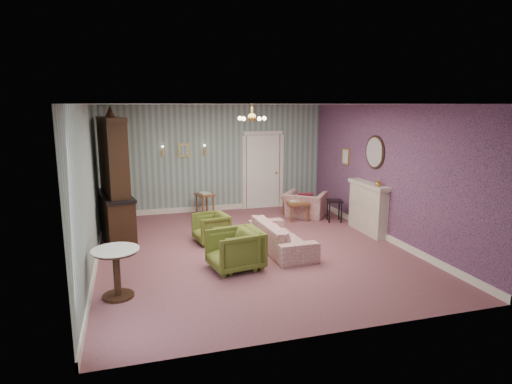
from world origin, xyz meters
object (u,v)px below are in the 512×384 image
object	(u,v)px
wingback_chair	(305,200)
fireplace	(368,208)
pedestal_table	(117,273)
sofa_chintz	(281,231)
side_table_black	(334,211)
olive_chair_c	(211,227)
olive_chair_a	(232,249)
olive_chair_b	(239,247)
coffee_table	(295,209)
dresser	(113,176)

from	to	relation	value
wingback_chair	fireplace	size ratio (longest dim) A/B	0.71
pedestal_table	wingback_chair	bearing A→B (deg)	38.73
sofa_chintz	fireplace	bearing A→B (deg)	-77.61
fireplace	side_table_black	bearing A→B (deg)	105.53
olive_chair_c	fireplace	size ratio (longest dim) A/B	0.49
olive_chair_a	fireplace	distance (m)	3.77
olive_chair_b	sofa_chintz	distance (m)	1.28
fireplace	pedestal_table	world-z (taller)	fireplace
olive_chair_a	wingback_chair	distance (m)	4.11
sofa_chintz	coffee_table	size ratio (longest dim) A/B	2.09
wingback_chair	side_table_black	size ratio (longest dim) A/B	1.80
olive_chair_c	wingback_chair	distance (m)	3.12
olive_chair_b	pedestal_table	bearing A→B (deg)	-78.61
sofa_chintz	dresser	size ratio (longest dim) A/B	0.70
fireplace	side_table_black	xyz separation A→B (m)	(-0.30, 1.07, -0.30)
sofa_chintz	pedestal_table	bearing A→B (deg)	111.75
dresser	pedestal_table	xyz separation A→B (m)	(0.07, -3.00, -1.01)
olive_chair_a	pedestal_table	xyz separation A→B (m)	(-1.93, -0.62, -0.00)
sofa_chintz	pedestal_table	size ratio (longest dim) A/B	2.54
olive_chair_b	sofa_chintz	size ratio (longest dim) A/B	0.40
wingback_chair	coffee_table	size ratio (longest dim) A/B	1.05
sofa_chintz	side_table_black	xyz separation A→B (m)	(2.01, 1.67, -0.11)
sofa_chintz	wingback_chair	xyz separation A→B (m)	(1.50, 2.33, 0.05)
olive_chair_b	side_table_black	bearing A→B (deg)	121.59
olive_chair_c	pedestal_table	bearing A→B (deg)	-48.89
olive_chair_b	wingback_chair	size ratio (longest dim) A/B	0.79
olive_chair_c	fireplace	bearing A→B (deg)	75.89
side_table_black	fireplace	bearing A→B (deg)	-74.47
wingback_chair	pedestal_table	distance (m)	5.94
coffee_table	olive_chair_c	bearing A→B (deg)	-150.44
olive_chair_c	coffee_table	size ratio (longest dim) A/B	0.73
dresser	fireplace	world-z (taller)	dresser
side_table_black	olive_chair_b	bearing A→B (deg)	-142.00
olive_chair_b	pedestal_table	distance (m)	2.18
olive_chair_a	dresser	size ratio (longest dim) A/B	0.28
olive_chair_a	sofa_chintz	bearing A→B (deg)	112.71
dresser	sofa_chintz	bearing A→B (deg)	-37.67
olive_chair_a	olive_chair_b	bearing A→B (deg)	98.38
sofa_chintz	side_table_black	bearing A→B (deg)	-52.41
olive_chair_b	dresser	size ratio (longest dim) A/B	0.28
coffee_table	pedestal_table	world-z (taller)	pedestal_table
olive_chair_a	olive_chair_c	bearing A→B (deg)	172.22
olive_chair_b	coffee_table	size ratio (longest dim) A/B	0.83
sofa_chintz	wingback_chair	bearing A→B (deg)	-34.97
olive_chair_c	dresser	size ratio (longest dim) A/B	0.25
olive_chair_a	coffee_table	xyz separation A→B (m)	(2.40, 3.06, -0.15)
olive_chair_c	coffee_table	xyz separation A→B (m)	(2.47, 1.40, -0.10)
dresser	coffee_table	distance (m)	4.60
olive_chair_b	dresser	xyz separation A→B (m)	(-2.15, 2.33, 1.01)
olive_chair_a	sofa_chintz	size ratio (longest dim) A/B	0.40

